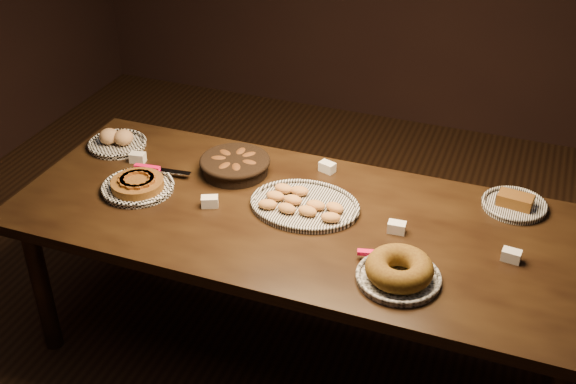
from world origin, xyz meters
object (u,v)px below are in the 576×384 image
(apple_tart_plate, at_px, (138,185))
(madeleine_platter, at_px, (303,204))
(buffet_table, at_px, (299,230))
(bundt_cake_plate, at_px, (399,271))

(apple_tart_plate, relative_size, madeleine_platter, 0.73)
(buffet_table, distance_m, bundt_cake_plate, 0.56)
(madeleine_platter, relative_size, bundt_cake_plate, 1.38)
(madeleine_platter, bearing_deg, buffet_table, -78.54)
(buffet_table, bearing_deg, apple_tart_plate, -175.33)
(buffet_table, xyz_separation_m, madeleine_platter, (-0.01, 0.06, 0.09))
(buffet_table, height_order, madeleine_platter, madeleine_platter)
(buffet_table, bearing_deg, bundt_cake_plate, -28.88)
(buffet_table, distance_m, madeleine_platter, 0.11)
(madeleine_platter, distance_m, bundt_cake_plate, 0.58)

